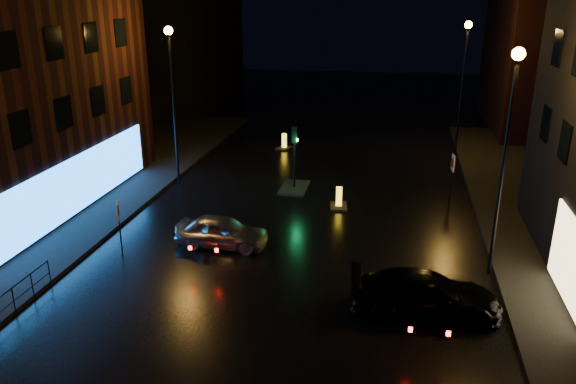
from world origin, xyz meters
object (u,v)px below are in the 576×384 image
object	(u,v)px
dark_sedan	(425,294)
road_sign_left	(118,215)
traffic_signal	(294,180)
bollard_far	(284,145)
bollard_near	(339,203)
silver_hatchback	(222,231)
road_sign_right	(453,167)

from	to	relation	value
dark_sedan	road_sign_left	bearing A→B (deg)	74.24
traffic_signal	bollard_far	world-z (taller)	traffic_signal
dark_sedan	bollard_near	distance (m)	9.83
traffic_signal	road_sign_left	xyz separation A→B (m)	(-5.46, -9.08, 1.16)
silver_hatchback	bollard_far	distance (m)	15.39
bollard_far	road_sign_left	xyz separation A→B (m)	(-3.32, -16.84, 1.43)
traffic_signal	bollard_near	bearing A→B (deg)	-40.71
bollard_near	road_sign_left	world-z (taller)	road_sign_left
road_sign_left	silver_hatchback	bearing A→B (deg)	-2.01
traffic_signal	bollard_far	bearing A→B (deg)	105.38
bollard_far	road_sign_right	xyz separation A→B (m)	(10.20, -8.25, 1.64)
bollard_far	road_sign_left	distance (m)	17.23
bollard_near	dark_sedan	bearing A→B (deg)	-74.99
traffic_signal	silver_hatchback	distance (m)	7.80
silver_hatchback	bollard_far	xyz separation A→B (m)	(-0.48, 15.38, -0.43)
road_sign_left	road_sign_right	xyz separation A→B (m)	(13.52, 8.59, 0.20)
bollard_far	dark_sedan	bearing A→B (deg)	-48.43
silver_hatchback	bollard_near	distance (m)	6.87
road_sign_left	dark_sedan	bearing A→B (deg)	-33.69
silver_hatchback	dark_sedan	size ratio (longest dim) A/B	0.78
road_sign_left	road_sign_right	bearing A→B (deg)	9.35
bollard_near	traffic_signal	bearing A→B (deg)	131.25
road_sign_left	bollard_far	bearing A→B (deg)	55.76
traffic_signal	silver_hatchback	size ratio (longest dim) A/B	0.90
bollard_near	bollard_far	size ratio (longest dim) A/B	0.96
silver_hatchback	road_sign_right	distance (m)	12.11
traffic_signal	road_sign_left	bearing A→B (deg)	-121.01
bollard_near	road_sign_left	bearing A→B (deg)	-148.09
traffic_signal	dark_sedan	xyz separation A→B (m)	(6.50, -11.32, 0.21)
road_sign_right	traffic_signal	bearing A→B (deg)	-9.78
traffic_signal	road_sign_left	size ratio (longest dim) A/B	1.55
silver_hatchback	traffic_signal	bearing A→B (deg)	-10.57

